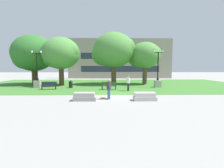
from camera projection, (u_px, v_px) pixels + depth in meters
ground_plane at (112, 95)px, 16.73m from camera, size 140.00×140.00×0.00m
grass_lawn at (111, 84)px, 26.68m from camera, size 40.00×20.00×0.02m
concrete_block_center at (85, 97)px, 14.00m from camera, size 1.80×0.90×0.64m
concrete_block_left at (145, 97)px, 14.04m from camera, size 1.80×0.90×0.64m
person_skateboarder at (109, 88)px, 14.53m from camera, size 0.46×0.57×1.71m
skateboard at (104, 98)px, 14.76m from camera, size 0.78×0.93×0.14m
park_bench_near_left at (49, 85)px, 20.79m from camera, size 1.82×0.61×0.90m
park_bench_near_right at (109, 85)px, 20.57m from camera, size 1.85×0.72×0.90m
lamp_post_right at (158, 80)px, 22.87m from camera, size 1.32×0.80×4.99m
lamp_post_center at (38, 80)px, 22.40m from camera, size 1.32×0.80×4.84m
tree_far_left at (145, 56)px, 26.68m from camera, size 4.92×4.68×6.44m
tree_near_right at (113, 51)px, 26.50m from camera, size 6.54×6.22×7.86m
tree_near_left at (60, 54)px, 24.90m from camera, size 5.60×5.33×6.88m
tree_far_right at (33, 54)px, 26.26m from camera, size 6.67×6.35×7.43m
trash_bin at (71, 84)px, 22.21m from camera, size 0.49×0.49×0.96m
person_bystander_near_lawn at (128, 82)px, 19.42m from camera, size 0.34×0.83×1.71m
building_facade_distant at (120, 59)px, 40.70m from camera, size 24.17×1.03×9.22m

